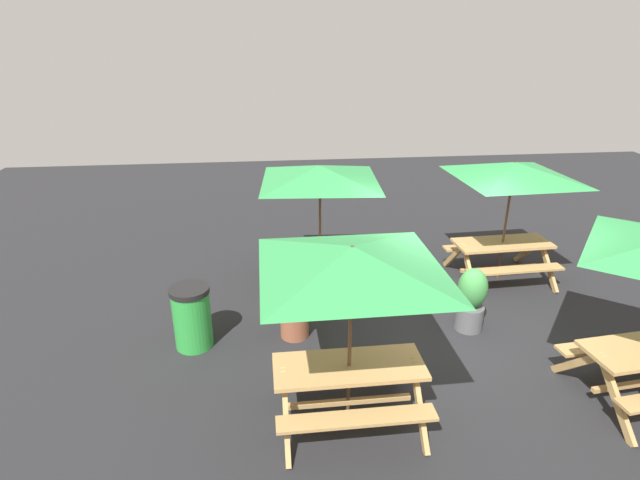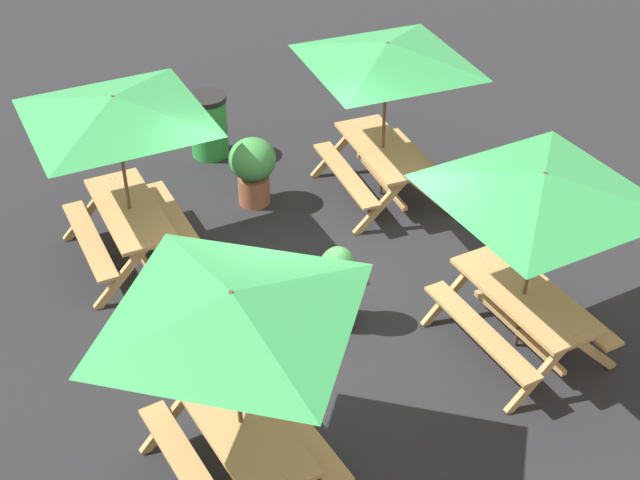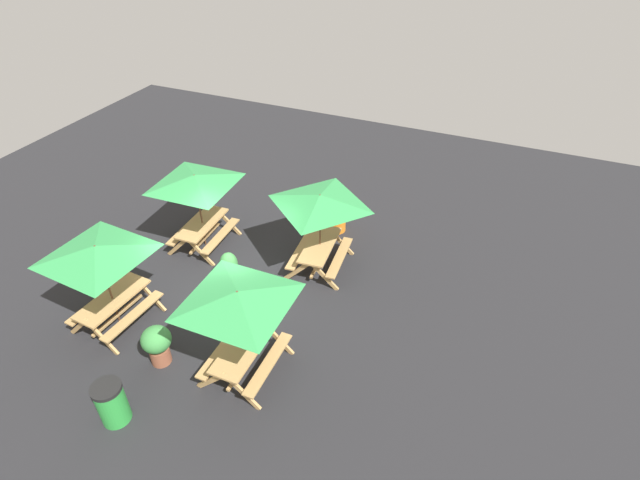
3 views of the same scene
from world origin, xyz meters
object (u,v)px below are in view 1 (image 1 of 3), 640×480
Objects in this scene: picnic_table_0 at (320,183)px; potted_plant_0 at (294,303)px; trash_bin_green at (192,317)px; potted_plant_1 at (471,299)px; picnic_table_2 at (352,272)px; picnic_table_3 at (512,179)px.

potted_plant_0 is (0.59, 1.70, -1.41)m from picnic_table_0.
picnic_table_0 reaches higher than trash_bin_green.
trash_bin_green is 4.32m from potted_plant_1.
potted_plant_0 is at bearing -74.27° from picnic_table_2.
picnic_table_0 is at bearing -109.11° from potted_plant_0.
picnic_table_0 is 3.15m from trash_bin_green.
trash_bin_green is (2.07, -1.77, -1.49)m from picnic_table_2.
potted_plant_0 is at bearing 18.33° from picnic_table_3.
picnic_table_3 is 2.53m from potted_plant_1.
trash_bin_green is at bearing 13.80° from picnic_table_3.
picnic_table_2 is at bearing 41.66° from picnic_table_3.
picnic_table_2 and picnic_table_3 have the same top height.
picnic_table_2 is 3.11m from trash_bin_green.
picnic_table_3 is 6.00m from trash_bin_green.
picnic_table_3 is 2.86× the size of potted_plant_0.
picnic_table_0 is 2.88× the size of trash_bin_green.
picnic_table_3 reaches higher than trash_bin_green.
potted_plant_1 is (-2.25, -1.77, -1.45)m from picnic_table_2.
picnic_table_3 is (-3.50, -3.41, 0.00)m from picnic_table_2.
picnic_table_3 is at bearing -159.10° from potted_plant_0.
picnic_table_2 is 2.86× the size of potted_plant_0.
picnic_table_0 is at bearing -91.23° from picnic_table_2.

